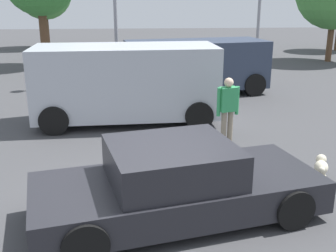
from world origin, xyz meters
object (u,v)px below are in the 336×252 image
Objects in this scene: pedestrian at (228,105)px; van_white at (126,81)px; dog at (321,166)px; sedan_foreground at (176,184)px; suv_dark at (197,65)px.

van_white is at bearing 35.41° from pedestrian.
pedestrian reaches higher than dog.
pedestrian reaches higher than sedan_foreground.
van_white is at bearing 64.67° from dog.
sedan_foreground is 3.72m from pedestrian.
dog is 0.37× the size of pedestrian.
sedan_foreground is at bearing 140.73° from pedestrian.
van_white is 4.20m from suv_dark.
sedan_foreground is 0.96× the size of van_white.
suv_dark is at bearing 32.41° from dog.
pedestrian is at bearing -42.34° from van_white.
suv_dark reaches higher than sedan_foreground.
pedestrian is at bearing -100.68° from suv_dark.
sedan_foreground is at bearing -110.51° from suv_dark.
van_white reaches higher than sedan_foreground.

